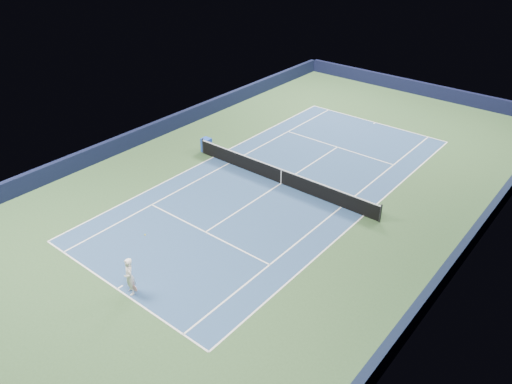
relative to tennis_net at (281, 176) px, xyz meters
The scene contains 19 objects.
ground 0.50m from the tennis_net, ahead, with size 40.00×40.00×0.00m, color #2D4B28.
wall_far 19.83m from the tennis_net, 90.00° to the left, with size 22.00×0.35×1.10m, color black.
wall_right 10.83m from the tennis_net, ahead, with size 0.35×40.00×1.10m, color black.
wall_left 10.83m from the tennis_net, behind, with size 0.35×40.00×1.10m, color #101532.
court_surface 0.50m from the tennis_net, ahead, with size 10.97×23.77×0.01m, color navy.
baseline_far 11.90m from the tennis_net, 90.00° to the left, with size 10.97×0.08×0.00m, color white.
baseline_near 11.90m from the tennis_net, 90.00° to the right, with size 10.97×0.08×0.00m, color white.
sideline_doubles_right 5.51m from the tennis_net, ahead, with size 0.08×23.77×0.00m, color white.
sideline_doubles_left 5.51m from the tennis_net, behind, with size 0.08×23.77×0.00m, color white.
sideline_singles_right 4.14m from the tennis_net, ahead, with size 0.08×23.77×0.00m, color white.
sideline_singles_left 4.14m from the tennis_net, behind, with size 0.08×23.77×0.00m, color white.
service_line_far 6.42m from the tennis_net, 90.00° to the left, with size 8.23×0.08×0.00m, color white.
service_line_near 6.42m from the tennis_net, 90.00° to the right, with size 8.23×0.08×0.00m, color white.
center_service_line 0.50m from the tennis_net, ahead, with size 0.08×12.80×0.00m, color white.
center_mark_far 11.75m from the tennis_net, 90.00° to the left, with size 0.08×0.30×0.00m, color white.
center_mark_near 11.75m from the tennis_net, 90.00° to the right, with size 0.08×0.30×0.00m, color white.
tennis_net is the anchor object (origin of this frame).
sponsor_cube 6.40m from the tennis_net, behind, with size 0.61×0.53×0.95m.
tennis_player 11.64m from the tennis_net, 86.65° to the right, with size 0.86×1.36×2.56m.
Camera 1 is at (15.01, -20.80, 14.65)m, focal length 35.00 mm.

